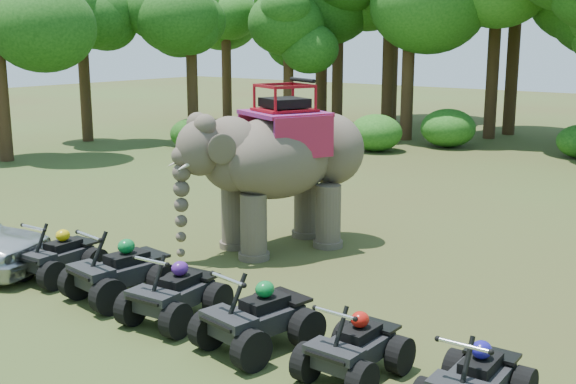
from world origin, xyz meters
name	(u,v)px	position (x,y,z in m)	size (l,w,h in m)	color
ground	(249,302)	(0.00, 0.00, 0.00)	(110.00, 110.00, 0.00)	#47381E
elephant	(281,165)	(-1.73, 3.21, 1.95)	(2.04, 4.64, 3.90)	#50453A
atv_0	(58,249)	(-4.00, -1.31, 0.61)	(1.21, 1.66, 1.23)	black
atv_1	(120,263)	(-2.08, -1.30, 0.69)	(1.36, 1.87, 1.38)	black
atv_2	(175,286)	(-0.45, -1.45, 0.64)	(1.26, 1.73, 1.28)	black
atv_3	(257,308)	(1.42, -1.46, 0.67)	(1.31, 1.80, 1.33)	black
atv_4	(354,339)	(3.17, -1.38, 0.59)	(1.17, 1.60, 1.18)	black
atv_5	(477,372)	(5.00, -1.31, 0.60)	(1.18, 1.62, 1.20)	black
tree_23	(84,65)	(-19.72, 11.50, 3.54)	(4.96, 4.96, 7.08)	#195114
tree_24	(192,64)	(-15.87, 14.66, 3.59)	(5.03, 5.03, 7.18)	#195114
tree_25	(288,70)	(-12.75, 17.99, 3.26)	(4.56, 4.56, 6.52)	#195114
tree_26	(389,36)	(-9.75, 22.25, 4.83)	(6.77, 6.77, 9.67)	#195114
tree_27	(494,40)	(-4.99, 23.86, 4.67)	(6.54, 6.54, 9.34)	#195114
tree_28	(322,30)	(-13.41, 21.70, 5.15)	(7.20, 7.20, 10.29)	#195114
tree_29	(394,26)	(-12.18, 27.03, 5.40)	(7.56, 7.56, 10.80)	#195114
tree_30	(515,30)	(-4.76, 25.81, 5.14)	(7.19, 7.19, 10.27)	#195114
tree_31	(226,52)	(-19.35, 20.92, 3.96)	(5.55, 5.55, 7.92)	#195114
tree_32	(338,45)	(-12.31, 21.57, 4.43)	(6.20, 6.20, 8.86)	#195114
tree_36	(409,39)	(-7.99, 21.01, 4.73)	(6.62, 6.62, 9.46)	#195114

